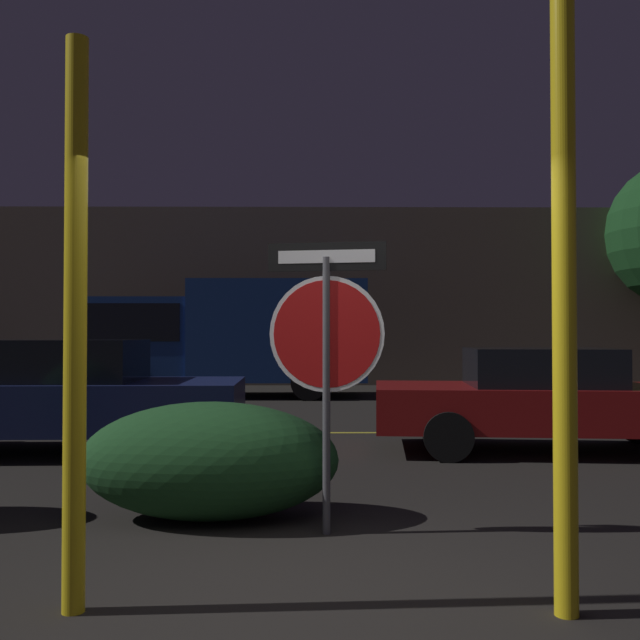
{
  "coord_description": "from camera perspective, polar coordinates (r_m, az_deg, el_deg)",
  "views": [
    {
      "loc": [
        0.04,
        -4.04,
        1.52
      ],
      "look_at": [
        0.12,
        4.24,
        1.69
      ],
      "focal_mm": 40.0,
      "sensor_mm": 36.0,
      "label": 1
    }
  ],
  "objects": [
    {
      "name": "hedge_bush_2",
      "position": [
        6.05,
        -8.81,
        -11.04
      ],
      "size": [
        2.13,
        1.18,
        0.96
      ],
      "primitive_type": "ellipsoid",
      "color": "#1E4C23",
      "rests_on": "ground_plane"
    },
    {
      "name": "passing_car_3",
      "position": [
        9.78,
        17.8,
        -6.05
      ],
      "size": [
        4.74,
        2.23,
        1.34
      ],
      "rotation": [
        0.0,
        0.0,
        -1.66
      ],
      "color": "maroon",
      "rests_on": "ground_plane"
    },
    {
      "name": "ground_plane",
      "position": [
        4.32,
        -1.13,
        -21.77
      ],
      "size": [
        260.0,
        260.0,
        0.0
      ],
      "primitive_type": "plane",
      "color": "black"
    },
    {
      "name": "yellow_pole_left",
      "position": [
        4.15,
        -18.99,
        -0.18
      ],
      "size": [
        0.12,
        0.12,
        3.17
      ],
      "primitive_type": "cylinder",
      "color": "yellow",
      "rests_on": "ground_plane"
    },
    {
      "name": "passing_car_2",
      "position": [
        9.84,
        -20.67,
        -5.73
      ],
      "size": [
        5.03,
        2.08,
        1.45
      ],
      "rotation": [
        0.0,
        0.0,
        1.6
      ],
      "color": "navy",
      "rests_on": "ground_plane"
    },
    {
      "name": "delivery_truck",
      "position": [
        17.7,
        -7.71,
        -1.06
      ],
      "size": [
        6.81,
        2.51,
        2.83
      ],
      "rotation": [
        0.0,
        0.0,
        1.57
      ],
      "color": "navy",
      "rests_on": "ground_plane"
    },
    {
      "name": "yellow_pole_right",
      "position": [
        4.11,
        18.96,
        1.82
      ],
      "size": [
        0.13,
        0.13,
        3.46
      ],
      "primitive_type": "cylinder",
      "color": "yellow",
      "rests_on": "ground_plane"
    },
    {
      "name": "stop_sign",
      "position": [
        5.46,
        0.52,
        -0.9
      ],
      "size": [
        0.91,
        0.19,
        2.23
      ],
      "rotation": [
        0.0,
        0.0,
        -0.18
      ],
      "color": "#4C4C51",
      "rests_on": "ground_plane"
    },
    {
      "name": "building_backdrop",
      "position": [
        23.9,
        -3.07,
        1.62
      ],
      "size": [
        29.5,
        4.89,
        5.38
      ],
      "primitive_type": "cube",
      "color": "#6B5B4C",
      "rests_on": "ground_plane"
    },
    {
      "name": "road_center_stripe",
      "position": [
        11.14,
        -0.76,
        -9.0
      ],
      "size": [
        43.98,
        0.12,
        0.01
      ],
      "primitive_type": "cube",
      "color": "gold",
      "rests_on": "ground_plane"
    }
  ]
}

